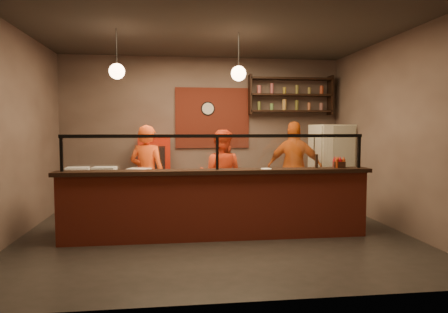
{
  "coord_description": "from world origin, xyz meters",
  "views": [
    {
      "loc": [
        -0.65,
        -6.18,
        1.67
      ],
      "look_at": [
        0.18,
        0.3,
        1.21
      ],
      "focal_mm": 32.0,
      "sensor_mm": 36.0,
      "label": 1
    }
  ],
  "objects": [
    {
      "name": "floor",
      "position": [
        0.0,
        0.0,
        0.0
      ],
      "size": [
        6.0,
        6.0,
        0.0
      ],
      "primitive_type": "plane",
      "color": "black",
      "rests_on": "ground"
    },
    {
      "name": "ceiling",
      "position": [
        0.0,
        0.0,
        3.2
      ],
      "size": [
        6.0,
        6.0,
        0.0
      ],
      "primitive_type": "plane",
      "rotation": [
        3.14,
        0.0,
        0.0
      ],
      "color": "#342E28",
      "rests_on": "wall_back"
    },
    {
      "name": "wall_back",
      "position": [
        0.0,
        2.5,
        1.6
      ],
      "size": [
        6.0,
        0.0,
        6.0
      ],
      "primitive_type": "plane",
      "rotation": [
        1.57,
        0.0,
        0.0
      ],
      "color": "#715C52",
      "rests_on": "floor"
    },
    {
      "name": "wall_left",
      "position": [
        -3.0,
        0.0,
        1.6
      ],
      "size": [
        0.0,
        5.0,
        5.0
      ],
      "primitive_type": "plane",
      "rotation": [
        1.57,
        0.0,
        1.57
      ],
      "color": "#715C52",
      "rests_on": "floor"
    },
    {
      "name": "wall_right",
      "position": [
        3.0,
        0.0,
        1.6
      ],
      "size": [
        0.0,
        5.0,
        5.0
      ],
      "primitive_type": "plane",
      "rotation": [
        1.57,
        0.0,
        -1.57
      ],
      "color": "#715C52",
      "rests_on": "floor"
    },
    {
      "name": "wall_front",
      "position": [
        0.0,
        -2.5,
        1.6
      ],
      "size": [
        6.0,
        0.0,
        6.0
      ],
      "primitive_type": "plane",
      "rotation": [
        -1.57,
        0.0,
        0.0
      ],
      "color": "#715C52",
      "rests_on": "floor"
    },
    {
      "name": "brick_patch",
      "position": [
        0.2,
        2.47,
        1.9
      ],
      "size": [
        1.6,
        0.04,
        1.3
      ],
      "primitive_type": "cube",
      "color": "maroon",
      "rests_on": "wall_back"
    },
    {
      "name": "service_counter",
      "position": [
        0.0,
        -0.3,
        0.5
      ],
      "size": [
        4.6,
        0.25,
        1.0
      ],
      "primitive_type": "cube",
      "color": "maroon",
      "rests_on": "floor"
    },
    {
      "name": "counter_ledge",
      "position": [
        0.0,
        -0.3,
        1.03
      ],
      "size": [
        4.7,
        0.37,
        0.06
      ],
      "primitive_type": "cube",
      "color": "black",
      "rests_on": "service_counter"
    },
    {
      "name": "worktop_cabinet",
      "position": [
        0.0,
        0.2,
        0.42
      ],
      "size": [
        4.6,
        0.75,
        0.85
      ],
      "primitive_type": "cube",
      "color": "gray",
      "rests_on": "floor"
    },
    {
      "name": "worktop",
      "position": [
        0.0,
        0.2,
        0.88
      ],
      "size": [
        4.6,
        0.75,
        0.05
      ],
      "primitive_type": "cube",
      "color": "silver",
      "rests_on": "worktop_cabinet"
    },
    {
      "name": "sneeze_guard",
      "position": [
        0.0,
        -0.3,
        1.37
      ],
      "size": [
        4.5,
        0.05,
        0.52
      ],
      "color": "white",
      "rests_on": "counter_ledge"
    },
    {
      "name": "wall_shelving",
      "position": [
        1.9,
        2.32,
        2.4
      ],
      "size": [
        1.84,
        0.28,
        0.85
      ],
      "color": "black",
      "rests_on": "wall_back"
    },
    {
      "name": "wall_clock",
      "position": [
        0.1,
        2.46,
        2.1
      ],
      "size": [
        0.3,
        0.04,
        0.3
      ],
      "primitive_type": "cylinder",
      "rotation": [
        1.57,
        0.0,
        0.0
      ],
      "color": "black",
      "rests_on": "wall_back"
    },
    {
      "name": "pendant_left",
      "position": [
        -1.5,
        0.2,
        2.55
      ],
      "size": [
        0.24,
        0.24,
        0.77
      ],
      "color": "black",
      "rests_on": "ceiling"
    },
    {
      "name": "pendant_right",
      "position": [
        0.4,
        0.2,
        2.55
      ],
      "size": [
        0.24,
        0.24,
        0.77
      ],
      "color": "black",
      "rests_on": "ceiling"
    },
    {
      "name": "cook_left",
      "position": [
        -1.1,
        0.82,
        0.87
      ],
      "size": [
        0.74,
        0.61,
        1.73
      ],
      "primitive_type": "imported",
      "rotation": [
        0.0,
        0.0,
        2.78
      ],
      "color": "#E64915",
      "rests_on": "floor"
    },
    {
      "name": "cook_mid",
      "position": [
        0.21,
        0.95,
        0.82
      ],
      "size": [
        0.95,
        0.84,
        1.65
      ],
      "primitive_type": "imported",
      "rotation": [
        0.0,
        0.0,
        2.84
      ],
      "color": "red",
      "rests_on": "floor"
    },
    {
      "name": "cook_right",
      "position": [
        1.68,
        1.28,
        0.9
      ],
      "size": [
        1.14,
        0.77,
        1.81
      ],
      "primitive_type": "imported",
      "rotation": [
        0.0,
        0.0,
        2.8
      ],
      "color": "#C55112",
      "rests_on": "floor"
    },
    {
      "name": "fridge",
      "position": [
        2.6,
        1.71,
        0.88
      ],
      "size": [
        0.8,
        0.76,
        1.75
      ],
      "primitive_type": "cube",
      "rotation": [
        0.0,
        0.0,
        0.11
      ],
      "color": "#EDE7C9",
      "rests_on": "floor"
    },
    {
      "name": "red_cooler",
      "position": [
        -1.03,
        2.15,
        0.74
      ],
      "size": [
        0.65,
        0.6,
        1.49
      ],
      "primitive_type": "cube",
      "rotation": [
        0.0,
        0.0,
        0.02
      ],
      "color": "#AC1B0B",
      "rests_on": "floor"
    },
    {
      "name": "pizza_dough",
      "position": [
        0.71,
        0.12,
        0.91
      ],
      "size": [
        0.59,
        0.59,
        0.01
      ],
      "primitive_type": "cylinder",
      "rotation": [
        0.0,
        0.0,
        -0.14
      ],
      "color": "white",
      "rests_on": "worktop"
    },
    {
      "name": "prep_tub_a",
      "position": [
        -2.13,
        0.23,
        0.98
      ],
      "size": [
        0.36,
        0.3,
        0.17
      ],
      "primitive_type": "cube",
      "rotation": [
        0.0,
        0.0,
        0.08
      ],
      "color": "white",
      "rests_on": "worktop"
    },
    {
      "name": "prep_tub_b",
      "position": [
        -1.72,
        0.21,
        0.99
      ],
      "size": [
        0.37,
        0.31,
        0.17
      ],
      "primitive_type": "cube",
      "rotation": [
        0.0,
        0.0,
        -0.1
      ],
      "color": "silver",
      "rests_on": "worktop"
    },
    {
      "name": "prep_tub_c",
      "position": [
        -1.17,
        -0.01,
        0.98
      ],
      "size": [
        0.39,
        0.35,
        0.16
      ],
      "primitive_type": "cube",
      "rotation": [
        0.0,
        0.0,
        -0.31
      ],
      "color": "white",
      "rests_on": "worktop"
    },
    {
      "name": "rolling_pin",
      "position": [
        -0.81,
        0.25,
        0.93
      ],
      "size": [
        0.35,
        0.31,
        0.07
      ],
      "primitive_type": "cylinder",
      "rotation": [
        0.0,
        1.57,
        0.7
      ],
      "color": "yellow",
      "rests_on": "worktop"
    },
    {
      "name": "condiment_caddy",
      "position": [
        1.92,
        -0.24,
        1.11
      ],
      "size": [
        0.19,
        0.16,
        0.1
      ],
      "primitive_type": "cube",
      "rotation": [
        0.0,
        0.0,
        -0.16
      ],
      "color": "black",
      "rests_on": "counter_ledge"
    },
    {
      "name": "pepper_mill",
      "position": [
        1.56,
        -0.24,
        1.17
      ],
      "size": [
        0.06,
        0.06,
        0.21
      ],
      "primitive_type": "cylinder",
      "rotation": [
        0.0,
        0.0,
        0.39
      ],
      "color": "black",
      "rests_on": "counter_ledge"
    },
    {
      "name": "small_plate",
      "position": [
        0.73,
        -0.35,
        1.07
      ],
      "size": [
        0.2,
        0.2,
        0.01
      ],
      "primitive_type": "cylinder",
      "rotation": [
        0.0,
        0.0,
        0.27
      ],
      "color": "white",
      "rests_on": "counter_ledge"
    }
  ]
}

